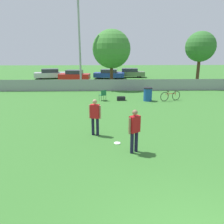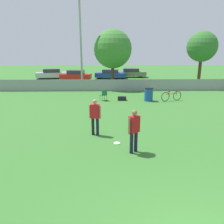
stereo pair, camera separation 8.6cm
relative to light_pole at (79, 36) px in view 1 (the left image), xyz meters
name	(u,v)px [view 1 (the left image)]	position (x,y,z in m)	size (l,w,h in m)	color
fence_backline	(124,85)	(4.31, -1.58, -4.58)	(25.17, 0.07, 1.21)	gray
light_pole	(79,36)	(0.00, 0.00, 0.00)	(0.90, 0.36, 8.73)	#9E9EA3
tree_near_pole	(112,49)	(3.14, -0.04, -1.23)	(3.78, 3.78, 5.81)	#4C331E
tree_far_right	(200,47)	(12.26, 0.41, -1.00)	(3.04, 3.04, 5.68)	#4C331E
player_thrower_red	(95,115)	(1.99, -13.21, -4.18)	(0.54, 0.31, 1.65)	#191933
player_defender_red	(134,128)	(3.51, -15.03, -4.18)	(0.46, 0.41, 1.65)	#191933
frisbee_disc	(117,143)	(2.92, -14.19, -5.12)	(0.27, 0.27, 0.03)	white
folding_chair_sideline	(103,94)	(2.29, -5.99, -4.65)	(0.59, 0.59, 0.83)	#333338
bicycle_sideline	(170,96)	(7.48, -6.19, -4.76)	(1.70, 0.67, 0.77)	black
trash_bin	(148,94)	(5.73, -6.17, -4.61)	(0.67, 0.67, 1.03)	#194C99
gear_bag_sideline	(121,98)	(3.70, -5.93, -4.99)	(0.65, 0.35, 0.32)	black
parked_car_silver	(50,74)	(-5.17, 8.69, -4.47)	(4.56, 2.58, 1.36)	black
parked_car_red	(74,75)	(-1.54, 6.63, -4.48)	(4.11, 2.12, 1.34)	black
parked_car_blue	(109,74)	(3.07, 8.31, -4.49)	(4.38, 2.25, 1.29)	black
parked_car_olive	(130,73)	(6.13, 9.90, -4.47)	(4.53, 2.19, 1.31)	black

